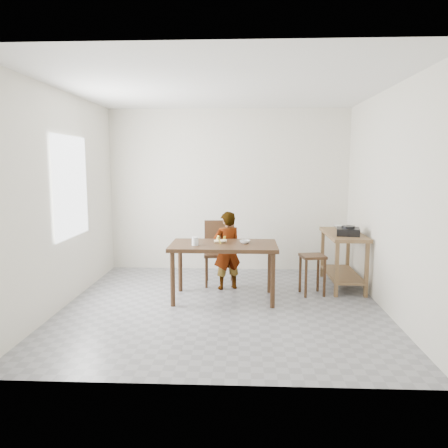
{
  "coord_description": "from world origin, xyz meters",
  "views": [
    {
      "loc": [
        0.26,
        -5.35,
        1.8
      ],
      "look_at": [
        0.0,
        0.4,
        1.0
      ],
      "focal_mm": 35.0,
      "sensor_mm": 36.0,
      "label": 1
    }
  ],
  "objects_px": {
    "dining_table": "(224,272)",
    "dining_chair": "(220,253)",
    "child": "(227,250)",
    "prep_counter": "(343,260)",
    "stool": "(312,275)"
  },
  "relations": [
    {
      "from": "prep_counter",
      "to": "child",
      "type": "xyz_separation_m",
      "value": [
        -1.7,
        -0.21,
        0.16
      ]
    },
    {
      "from": "child",
      "to": "dining_table",
      "type": "bearing_deg",
      "value": 64.24
    },
    {
      "from": "prep_counter",
      "to": "child",
      "type": "relative_size",
      "value": 1.07
    },
    {
      "from": "dining_table",
      "to": "child",
      "type": "height_order",
      "value": "child"
    },
    {
      "from": "dining_table",
      "to": "stool",
      "type": "height_order",
      "value": "dining_table"
    },
    {
      "from": "dining_table",
      "to": "prep_counter",
      "type": "relative_size",
      "value": 1.17
    },
    {
      "from": "dining_table",
      "to": "child",
      "type": "relative_size",
      "value": 1.24
    },
    {
      "from": "stool",
      "to": "child",
      "type": "bearing_deg",
      "value": 169.1
    },
    {
      "from": "prep_counter",
      "to": "child",
      "type": "height_order",
      "value": "child"
    },
    {
      "from": "child",
      "to": "prep_counter",
      "type": "bearing_deg",
      "value": 164.26
    },
    {
      "from": "dining_table",
      "to": "dining_chair",
      "type": "distance_m",
      "value": 0.74
    },
    {
      "from": "prep_counter",
      "to": "stool",
      "type": "distance_m",
      "value": 0.68
    },
    {
      "from": "dining_chair",
      "to": "prep_counter",
      "type": "bearing_deg",
      "value": -4.76
    },
    {
      "from": "dining_table",
      "to": "dining_chair",
      "type": "relative_size",
      "value": 1.49
    },
    {
      "from": "dining_table",
      "to": "dining_chair",
      "type": "height_order",
      "value": "dining_chair"
    }
  ]
}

